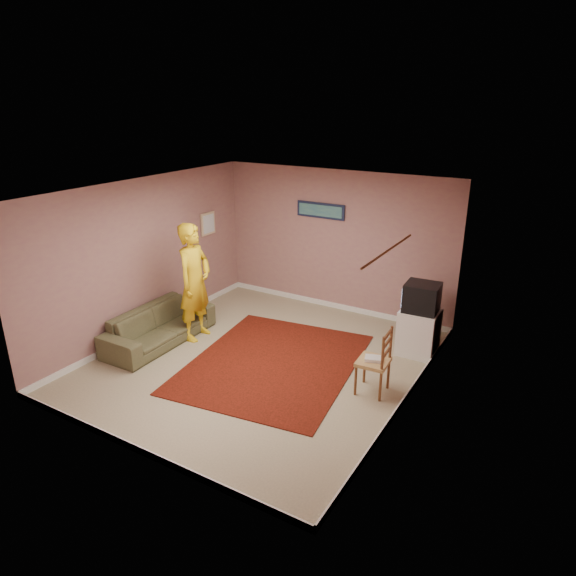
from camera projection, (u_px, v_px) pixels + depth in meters
The scene contains 26 objects.
ground at pixel (261, 362), 7.81m from camera, with size 5.00×5.00×0.00m, color tan.
wall_back at pixel (335, 242), 9.36m from camera, with size 4.50×0.02×2.60m, color #9F7668.
wall_front at pixel (126, 351), 5.34m from camera, with size 4.50×0.02×2.60m, color #9F7668.
wall_left at pixel (145, 258), 8.42m from camera, with size 0.02×5.00×2.60m, color #9F7668.
wall_right at pixel (412, 313), 6.27m from camera, with size 0.02×5.00×2.60m, color #9F7668.
ceiling at pixel (258, 191), 6.89m from camera, with size 4.50×5.00×0.02m, color silver.
baseboard_back at pixel (333, 305), 9.79m from camera, with size 4.50×0.02×0.10m, color white.
baseboard_front at pixel (139, 450), 5.78m from camera, with size 4.50×0.02×0.10m, color white.
baseboard_left at pixel (153, 327), 8.86m from camera, with size 0.02×5.00×0.10m, color white.
baseboard_right at pixel (404, 401), 6.72m from camera, with size 0.02×5.00×0.10m, color white.
window at pixel (387, 329), 5.50m from camera, with size 0.01×1.10×1.50m, color black.
curtain_sheer at pixel (379, 351), 5.46m from camera, with size 0.01×0.75×2.10m, color white.
curtain_floral at pixel (400, 327), 6.03m from camera, with size 0.01×0.35×2.10m, color beige.
curtain_rod at pixel (388, 250), 5.22m from camera, with size 0.02×0.02×1.40m, color brown.
picture_back at pixel (321, 210), 9.29m from camera, with size 0.95×0.04×0.28m.
picture_left at pixel (208, 224), 9.61m from camera, with size 0.04×0.38×0.42m.
area_rug at pixel (274, 363), 7.76m from camera, with size 2.34×2.93×0.02m, color black.
tv_cabinet at pixel (419, 332), 7.94m from camera, with size 0.57×0.52×0.72m, color silver.
crt_tv at pixel (422, 297), 7.74m from camera, with size 0.54×0.49×0.44m.
chair_a at pixel (424, 309), 8.16m from camera, with size 0.54×0.52×0.55m.
dvd_player at pixel (423, 313), 8.19m from camera, with size 0.33×0.24×0.06m, color #A1A1A5.
blue_throw at pixel (428, 294), 8.24m from camera, with size 0.40×0.05×0.42m, color #7F97D1.
chair_b at pixel (374, 354), 6.82m from camera, with size 0.43×0.45×0.51m.
game_console at pixel (373, 359), 6.85m from camera, with size 0.23×0.16×0.05m, color silver.
sofa at pixel (159, 326), 8.35m from camera, with size 1.97×0.77×0.58m, color brown.
person at pixel (195, 282), 8.29m from camera, with size 0.71×0.46×1.94m, color gold.
Camera 1 is at (3.88, -5.74, 3.79)m, focal length 32.00 mm.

